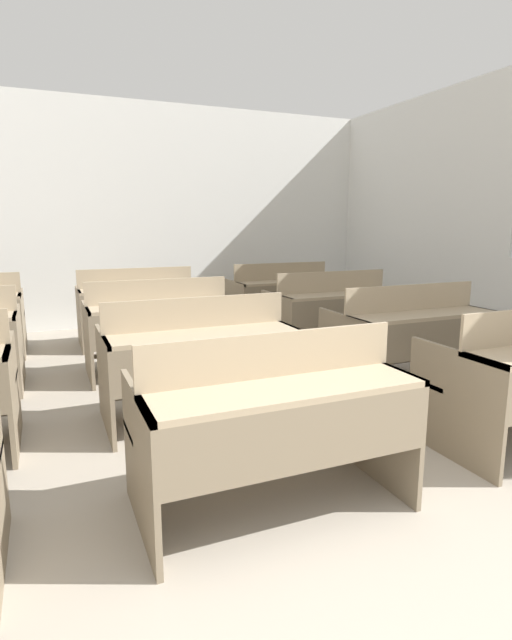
{
  "coord_description": "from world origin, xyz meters",
  "views": [
    {
      "loc": [
        -1.05,
        -0.81,
        1.39
      ],
      "look_at": [
        0.27,
        2.29,
        0.73
      ],
      "focal_mm": 28.0,
      "sensor_mm": 36.0,
      "label": 1
    }
  ],
  "objects_px": {
    "bench_third_right": "(331,311)",
    "bench_back_center": "(137,305)",
    "bench_back_right": "(281,295)",
    "wastepaper_bin": "(347,304)",
    "bench_second_right": "(409,334)",
    "bench_front_center": "(273,419)",
    "bench_second_center": "(198,357)",
    "bench_third_center": "(159,324)"
  },
  "relations": [
    {
      "from": "bench_third_right",
      "to": "bench_back_center",
      "type": "bearing_deg",
      "value": 146.45
    },
    {
      "from": "bench_back_right",
      "to": "wastepaper_bin",
      "type": "xyz_separation_m",
      "value": [
        1.49,
        0.7,
        -0.31
      ]
    },
    {
      "from": "bench_back_center",
      "to": "bench_second_right",
      "type": "bearing_deg",
      "value": -53.46
    },
    {
      "from": "bench_back_right",
      "to": "bench_front_center",
      "type": "bearing_deg",
      "value": -116.29
    },
    {
      "from": "bench_second_center",
      "to": "bench_back_right",
      "type": "bearing_deg",
      "value": 53.49
    },
    {
      "from": "bench_second_center",
      "to": "bench_second_right",
      "type": "relative_size",
      "value": 1.0
    },
    {
      "from": "bench_third_center",
      "to": "bench_front_center",
      "type": "bearing_deg",
      "value": -89.6
    },
    {
      "from": "bench_second_right",
      "to": "bench_back_right",
      "type": "bearing_deg",
      "value": 89.83
    },
    {
      "from": "bench_second_center",
      "to": "bench_second_right",
      "type": "bearing_deg",
      "value": -0.05
    },
    {
      "from": "bench_second_right",
      "to": "bench_back_right",
      "type": "distance_m",
      "value": 2.53
    },
    {
      "from": "bench_second_center",
      "to": "bench_second_right",
      "type": "height_order",
      "value": "same"
    },
    {
      "from": "bench_front_center",
      "to": "bench_back_right",
      "type": "distance_m",
      "value": 4.21
    },
    {
      "from": "bench_second_center",
      "to": "bench_third_center",
      "type": "distance_m",
      "value": 1.25
    },
    {
      "from": "bench_second_right",
      "to": "wastepaper_bin",
      "type": "distance_m",
      "value": 3.58
    },
    {
      "from": "bench_third_center",
      "to": "wastepaper_bin",
      "type": "height_order",
      "value": "bench_third_center"
    },
    {
      "from": "bench_front_center",
      "to": "bench_back_center",
      "type": "xyz_separation_m",
      "value": [
        -0.0,
        3.75,
        0.0
      ]
    },
    {
      "from": "bench_third_right",
      "to": "bench_second_right",
      "type": "bearing_deg",
      "value": -90.32
    },
    {
      "from": "bench_back_center",
      "to": "wastepaper_bin",
      "type": "bearing_deg",
      "value": 12.22
    },
    {
      "from": "bench_front_center",
      "to": "bench_third_center",
      "type": "relative_size",
      "value": 1.0
    },
    {
      "from": "bench_front_center",
      "to": "bench_second_center",
      "type": "xyz_separation_m",
      "value": [
        -0.01,
        1.24,
        0.0
      ]
    },
    {
      "from": "bench_second_right",
      "to": "bench_back_right",
      "type": "height_order",
      "value": "same"
    },
    {
      "from": "bench_second_right",
      "to": "wastepaper_bin",
      "type": "bearing_deg",
      "value": 65.17
    },
    {
      "from": "wastepaper_bin",
      "to": "bench_back_center",
      "type": "bearing_deg",
      "value": -167.78
    },
    {
      "from": "bench_third_right",
      "to": "bench_back_center",
      "type": "distance_m",
      "value": 2.24
    },
    {
      "from": "bench_third_center",
      "to": "bench_back_right",
      "type": "height_order",
      "value": "same"
    },
    {
      "from": "bench_third_center",
      "to": "bench_back_right",
      "type": "bearing_deg",
      "value": 34.27
    },
    {
      "from": "bench_second_center",
      "to": "bench_third_right",
      "type": "relative_size",
      "value": 1.0
    },
    {
      "from": "bench_front_center",
      "to": "wastepaper_bin",
      "type": "distance_m",
      "value": 5.6
    },
    {
      "from": "bench_front_center",
      "to": "bench_second_right",
      "type": "distance_m",
      "value": 2.23
    },
    {
      "from": "bench_third_right",
      "to": "bench_back_center",
      "type": "height_order",
      "value": "same"
    },
    {
      "from": "bench_front_center",
      "to": "bench_second_center",
      "type": "relative_size",
      "value": 1.0
    },
    {
      "from": "bench_back_center",
      "to": "bench_back_right",
      "type": "relative_size",
      "value": 1.0
    },
    {
      "from": "bench_front_center",
      "to": "bench_back_center",
      "type": "relative_size",
      "value": 1.0
    },
    {
      "from": "wastepaper_bin",
      "to": "bench_third_center",
      "type": "bearing_deg",
      "value": -149.51
    },
    {
      "from": "bench_third_right",
      "to": "bench_back_center",
      "type": "xyz_separation_m",
      "value": [
        -1.87,
        1.24,
        0.0
      ]
    },
    {
      "from": "bench_second_center",
      "to": "bench_third_right",
      "type": "xyz_separation_m",
      "value": [
        1.87,
        1.27,
        0.0
      ]
    },
    {
      "from": "bench_third_right",
      "to": "bench_back_right",
      "type": "bearing_deg",
      "value": 89.98
    },
    {
      "from": "bench_back_center",
      "to": "bench_third_center",
      "type": "bearing_deg",
      "value": -90.7
    },
    {
      "from": "bench_front_center",
      "to": "wastepaper_bin",
      "type": "bearing_deg",
      "value": 53.16
    },
    {
      "from": "bench_second_center",
      "to": "bench_third_right",
      "type": "bearing_deg",
      "value": 34.13
    },
    {
      "from": "bench_second_right",
      "to": "wastepaper_bin",
      "type": "xyz_separation_m",
      "value": [
        1.5,
        3.24,
        -0.31
      ]
    },
    {
      "from": "bench_third_center",
      "to": "bench_back_center",
      "type": "xyz_separation_m",
      "value": [
        0.02,
        1.26,
        0.0
      ]
    }
  ]
}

